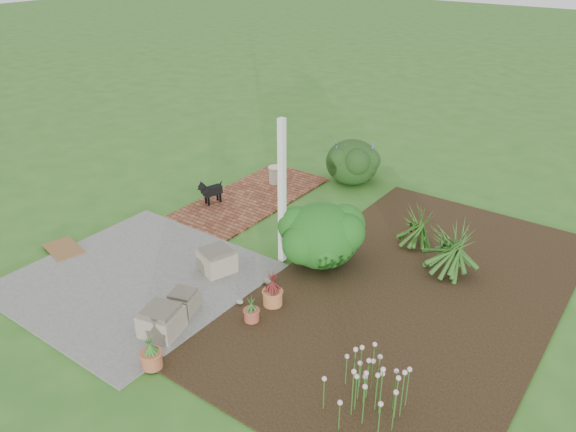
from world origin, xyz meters
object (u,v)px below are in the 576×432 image
Objects in this scene: cream_ceramic_urn at (275,175)px; black_dog at (210,190)px; evergreen_shrub at (321,234)px; stone_trough_near at (162,322)px.

black_dog is at bearing -104.86° from cream_ceramic_urn.
stone_trough_near is at bearing -104.71° from evergreen_shrub.
black_dog reaches higher than cream_ceramic_urn.
cream_ceramic_urn is 3.41m from evergreen_shrub.
evergreen_shrub is at bearing 6.53° from black_dog.
cream_ceramic_urn reaches higher than stone_trough_near.
stone_trough_near is 4.11m from black_dog.
black_dog is 3.09m from evergreen_shrub.
cream_ceramic_urn is at bearing 92.39° from black_dog.
evergreen_shrub is (2.60, -2.17, 0.34)m from cream_ceramic_urn.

